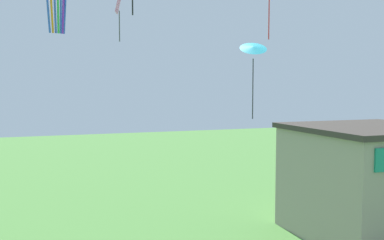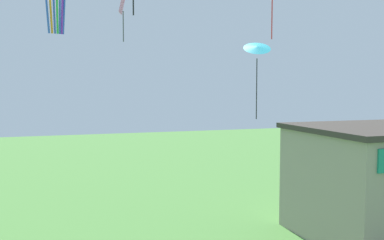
% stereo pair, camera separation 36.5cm
% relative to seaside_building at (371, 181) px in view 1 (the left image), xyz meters
% --- Properties ---
extents(seaside_building, '(6.68, 6.44, 5.15)m').
position_rel_seaside_building_xyz_m(seaside_building, '(0.00, 0.00, 0.00)').
color(seaside_building, gray).
rests_on(seaside_building, ground_plane).
extents(kite_pink_diamond, '(0.55, 0.95, 2.55)m').
position_rel_seaside_building_xyz_m(kite_pink_diamond, '(-10.65, 4.95, 8.25)').
color(kite_pink_diamond, pink).
extents(kite_cyan_delta, '(1.61, 1.53, 3.80)m').
position_rel_seaside_building_xyz_m(kite_cyan_delta, '(-4.59, 2.97, 6.13)').
color(kite_cyan_delta, '#2DB2C6').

